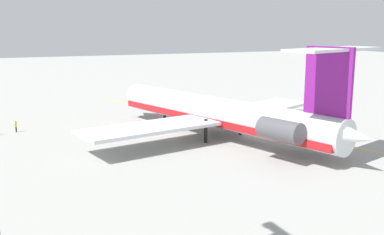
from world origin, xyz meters
The scene contains 5 objects.
ground centered at (0.00, 0.00, 0.00)m, with size 397.39×397.39×0.00m, color #9E9E99.
main_jetliner centered at (-0.33, 5.01, 3.71)m, with size 45.67×40.99×13.60m.
ground_crew_near_tail centered at (15.92, 32.03, 1.10)m, with size 0.34×0.33×1.74m.
safety_cone_nose centered at (27.78, -5.57, 0.28)m, with size 0.40×0.40×0.55m, color #EA590F.
taxiway_centreline centered at (0.92, -3.73, 0.00)m, with size 90.86×0.36×0.01m, color gold.
Camera 1 is at (-55.57, 34.45, 15.65)m, focal length 41.88 mm.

